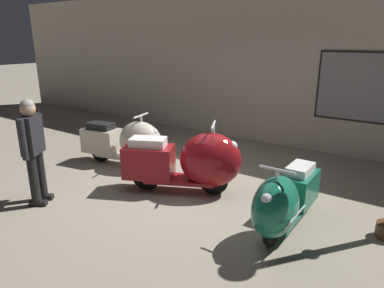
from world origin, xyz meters
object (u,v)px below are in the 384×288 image
scooter_2 (283,201)px  visitor_0 (33,145)px  scooter_0 (128,142)px  scooter_1 (191,162)px

scooter_2 → visitor_0: 3.50m
scooter_0 → scooter_1: 1.66m
scooter_2 → scooter_1: bearing=-101.6°
scooter_1 → scooter_2: scooter_1 is taller
scooter_1 → scooter_2: bearing=-38.1°
scooter_0 → visitor_0: 1.91m
scooter_2 → scooter_0: bearing=-100.5°
scooter_0 → visitor_0: bearing=-100.6°
scooter_0 → scooter_1: scooter_1 is taller
scooter_0 → scooter_1: bearing=-20.4°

